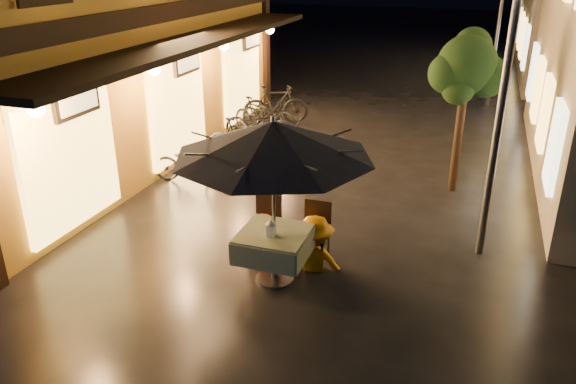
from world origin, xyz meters
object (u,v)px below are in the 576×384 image
at_px(cafe_table, 274,244).
at_px(bicycle_0, 191,162).
at_px(person_orange, 263,215).
at_px(person_yellow, 315,219).
at_px(table_lantern, 271,227).
at_px(patio_umbrella, 273,139).
at_px(streetlamp_near, 507,69).

relative_size(cafe_table, bicycle_0, 0.63).
relative_size(person_orange, person_yellow, 0.93).
xyz_separation_m(cafe_table, table_lantern, (0.00, -0.12, 0.33)).
xyz_separation_m(patio_umbrella, bicycle_0, (-2.97, 3.05, -1.74)).
bearing_deg(table_lantern, cafe_table, 90.00).
height_order(streetlamp_near, bicycle_0, streetlamp_near).
height_order(person_orange, person_yellow, person_yellow).
relative_size(patio_umbrella, person_yellow, 1.72).
bearing_deg(table_lantern, person_orange, 120.61).
bearing_deg(patio_umbrella, person_yellow, 52.12).
bearing_deg(streetlamp_near, cafe_table, -147.02).
relative_size(patio_umbrella, person_orange, 1.84).
relative_size(streetlamp_near, cafe_table, 4.27).
xyz_separation_m(cafe_table, person_yellow, (0.44, 0.56, 0.21)).
height_order(cafe_table, bicycle_0, bicycle_0).
xyz_separation_m(streetlamp_near, person_yellow, (-2.37, -1.26, -2.12)).
height_order(table_lantern, bicycle_0, table_lantern).
height_order(cafe_table, patio_umbrella, patio_umbrella).
xyz_separation_m(streetlamp_near, patio_umbrella, (-2.81, -1.82, -0.77)).
relative_size(patio_umbrella, bicycle_0, 1.76).
distance_m(cafe_table, bicycle_0, 4.26).
bearing_deg(table_lantern, streetlamp_near, 34.67).
height_order(patio_umbrella, person_yellow, patio_umbrella).
xyz_separation_m(table_lantern, bicycle_0, (-2.97, 3.17, -0.51)).
bearing_deg(patio_umbrella, cafe_table, -90.00).
height_order(streetlamp_near, person_orange, streetlamp_near).
bearing_deg(patio_umbrella, streetlamp_near, 32.98).
relative_size(table_lantern, person_yellow, 0.16).
relative_size(cafe_table, person_orange, 0.66).
xyz_separation_m(patio_umbrella, person_orange, (-0.38, 0.51, -1.40)).
distance_m(streetlamp_near, person_yellow, 3.42).
height_order(patio_umbrella, person_orange, patio_umbrella).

